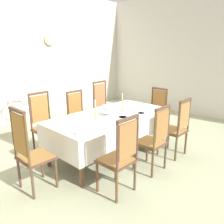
{
  "coord_description": "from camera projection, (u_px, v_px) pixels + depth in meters",
  "views": [
    {
      "loc": [
        -2.85,
        -2.53,
        1.94
      ],
      "look_at": [
        0.06,
        0.19,
        0.81
      ],
      "focal_mm": 36.35,
      "sensor_mm": 36.0,
      "label": 1
    }
  ],
  "objects": [
    {
      "name": "right_wall",
      "position": [
        206.0,
        55.0,
        6.31
      ],
      "size": [
        0.08,
        6.63,
        3.47
      ],
      "primitive_type": "cube",
      "color": "beige",
      "rests_on": "ground"
    },
    {
      "name": "bowl_near_left",
      "position": [
        123.0,
        118.0,
        3.84
      ],
      "size": [
        0.17,
        0.17,
        0.04
      ],
      "color": "white",
      "rests_on": "tablecloth"
    },
    {
      "name": "mounted_clock",
      "position": [
        49.0,
        40.0,
        6.32
      ],
      "size": [
        0.31,
        0.06,
        0.31
      ],
      "color": "#D1B251"
    },
    {
      "name": "chair_south_b",
      "position": [
        154.0,
        138.0,
        3.57
      ],
      "size": [
        0.44,
        0.42,
        1.1
      ],
      "color": "#513921",
      "rests_on": "ground"
    },
    {
      "name": "chair_south_c",
      "position": [
        177.0,
        127.0,
        4.09
      ],
      "size": [
        0.44,
        0.42,
        1.09
      ],
      "color": "brown",
      "rests_on": "ground"
    },
    {
      "name": "chair_south_a",
      "position": [
        120.0,
        155.0,
        3.0
      ],
      "size": [
        0.44,
        0.42,
        1.12
      ],
      "color": "brown",
      "rests_on": "ground"
    },
    {
      "name": "chair_head_west",
      "position": [
        30.0,
        151.0,
        3.06
      ],
      "size": [
        0.42,
        0.44,
        1.21
      ],
      "rotation": [
        0.0,
        0.0,
        -1.57
      ],
      "color": "brown",
      "rests_on": "ground"
    },
    {
      "name": "soup_tureen",
      "position": [
        108.0,
        109.0,
        4.05
      ],
      "size": [
        0.27,
        0.27,
        0.22
      ],
      "color": "white",
      "rests_on": "tablecloth"
    },
    {
      "name": "chair_north_a",
      "position": [
        44.0,
        123.0,
        4.22
      ],
      "size": [
        0.44,
        0.42,
        1.16
      ],
      "rotation": [
        0.0,
        0.0,
        3.14
      ],
      "color": "brown",
      "rests_on": "ground"
    },
    {
      "name": "candlestick_east",
      "position": [
        122.0,
        104.0,
        4.32
      ],
      "size": [
        0.07,
        0.07,
        0.34
      ],
      "color": "gold",
      "rests_on": "tablecloth"
    },
    {
      "name": "bowl_far_left",
      "position": [
        80.0,
        133.0,
        3.18
      ],
      "size": [
        0.17,
        0.17,
        0.04
      ],
      "color": "white",
      "rests_on": "tablecloth"
    },
    {
      "name": "tablecloth",
      "position": [
        110.0,
        120.0,
        4.14
      ],
      "size": [
        2.31,
        1.08,
        0.42
      ],
      "color": "white",
      "rests_on": "dining_table"
    },
    {
      "name": "back_wall",
      "position": [
        22.0,
        56.0,
        5.92
      ],
      "size": [
        7.31,
        0.08,
        3.47
      ],
      "primitive_type": "cube",
      "color": "beige",
      "rests_on": "ground"
    },
    {
      "name": "chair_head_east",
      "position": [
        156.0,
        110.0,
        5.26
      ],
      "size": [
        0.42,
        0.44,
        1.05
      ],
      "rotation": [
        0.0,
        0.0,
        1.57
      ],
      "color": "brown",
      "rests_on": "ground"
    },
    {
      "name": "candlestick_west",
      "position": [
        95.0,
        111.0,
        3.82
      ],
      "size": [
        0.07,
        0.07,
        0.33
      ],
      "color": "gold",
      "rests_on": "tablecloth"
    },
    {
      "name": "spoon_secondary",
      "position": [
        143.0,
        113.0,
        4.17
      ],
      "size": [
        0.03,
        0.18,
        0.01
      ],
      "rotation": [
        0.0,
        0.0,
        -0.06
      ],
      "color": "gold",
      "rests_on": "tablecloth"
    },
    {
      "name": "chair_north_c",
      "position": [
        103.0,
        107.0,
        5.32
      ],
      "size": [
        0.44,
        0.42,
        1.2
      ],
      "rotation": [
        0.0,
        0.0,
        3.14
      ],
      "color": "#523124",
      "rests_on": "ground"
    },
    {
      "name": "chair_north_b",
      "position": [
        79.0,
        115.0,
        4.8
      ],
      "size": [
        0.44,
        0.42,
        1.07
      ],
      "rotation": [
        0.0,
        0.0,
        3.14
      ],
      "color": "brown",
      "rests_on": "ground"
    },
    {
      "name": "bowl_near_right",
      "position": [
        141.0,
        114.0,
        4.08
      ],
      "size": [
        0.14,
        0.14,
        0.04
      ],
      "color": "white",
      "rests_on": "tablecloth"
    },
    {
      "name": "ground",
      "position": [
        117.0,
        158.0,
        4.2
      ],
      "size": [
        7.31,
        6.63,
        0.04
      ],
      "primitive_type": "cube",
      "color": "#ABB08C"
    },
    {
      "name": "dining_table",
      "position": [
        110.0,
        119.0,
        4.13
      ],
      "size": [
        2.29,
        1.06,
        0.77
      ],
      "color": "brown",
      "rests_on": "ground"
    },
    {
      "name": "spoon_primary",
      "position": [
        117.0,
        120.0,
        3.78
      ],
      "size": [
        0.03,
        0.18,
        0.01
      ],
      "rotation": [
        0.0,
        0.0,
        0.01
      ],
      "color": "gold",
      "rests_on": "tablecloth"
    }
  ]
}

